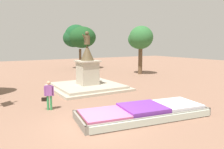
% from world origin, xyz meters
% --- Properties ---
extents(ground_plane, '(88.37, 88.37, 0.00)m').
position_xyz_m(ground_plane, '(0.00, 0.00, 0.00)').
color(ground_plane, '#8C6651').
extents(flower_planter, '(7.40, 3.67, 0.60)m').
position_xyz_m(flower_planter, '(2.86, -0.40, 0.26)').
color(flower_planter, '#38281C').
rests_on(flower_planter, ground_plane).
extents(statue_monument, '(5.98, 5.98, 4.95)m').
position_xyz_m(statue_monument, '(3.39, 7.92, 0.84)').
color(statue_monument, '#B1A792').
rests_on(statue_monument, ground_plane).
extents(pedestrian_with_handbag, '(0.69, 0.41, 1.74)m').
position_xyz_m(pedestrian_with_handbag, '(-1.19, 3.48, 0.99)').
color(pedestrian_with_handbag, '#338C4C').
rests_on(pedestrian_with_handbag, ground_plane).
extents(park_tree_behind_statue, '(3.09, 3.51, 6.09)m').
position_xyz_m(park_tree_behind_statue, '(12.98, 12.72, 4.51)').
color(park_tree_behind_statue, brown).
rests_on(park_tree_behind_statue, ground_plane).
extents(park_tree_far_right, '(4.71, 4.86, 6.79)m').
position_xyz_m(park_tree_far_right, '(8.67, 22.56, 4.89)').
color(park_tree_far_right, brown).
rests_on(park_tree_far_right, ground_plane).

